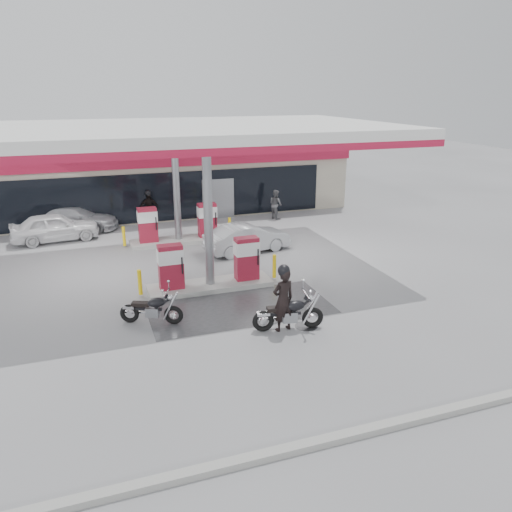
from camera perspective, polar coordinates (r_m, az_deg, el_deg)
The scene contains 17 objects.
ground at distance 16.56m, azimuth -3.51°, elevation -6.11°, with size 90.00×90.00×0.00m, color gray.
wet_patch at distance 16.69m, azimuth -1.85°, elevation -5.88°, with size 6.00×3.00×0.00m, color #4C4C4F.
drain_cover at distance 15.49m, azimuth 5.76°, elevation -7.98°, with size 0.70×0.70×0.01m, color #38383A.
kerb at distance 10.91m, azimuth 7.31°, elevation -20.37°, with size 28.00×0.25×0.15m, color gray.
store_building at distance 31.09m, azimuth -11.76°, elevation 9.14°, with size 22.00×8.22×4.00m.
canopy at distance 19.98m, azimuth -7.87°, elevation 13.72°, with size 16.00×10.02×5.51m.
pump_island_near at distance 18.08m, azimuth -5.29°, elevation -1.54°, with size 5.14×1.30×1.78m.
pump_island_far at distance 23.68m, azimuth -8.87°, elevation 3.19°, with size 5.14×1.30×1.78m.
main_motorcycle at distance 15.06m, azimuth 3.84°, elevation -6.65°, with size 2.18×0.88×1.12m.
biker_main at distance 14.82m, azimuth 3.13°, elevation -5.03°, with size 0.71×0.47×1.96m, color black.
parked_motorcycle at distance 15.75m, azimuth -11.77°, elevation -6.03°, with size 1.88×1.09×1.02m.
sedan_white at distance 25.52m, azimuth -22.01°, elevation 3.09°, with size 1.60×3.98×1.36m, color white.
attendant at distance 27.89m, azimuth 2.26°, elevation 5.94°, with size 0.78×0.61×1.61m, color #535458.
hatchback_silver at distance 22.08m, azimuth -1.00°, elevation 2.07°, with size 1.34×3.83×1.26m, color #A9ACB1.
parked_car_left at distance 27.25m, azimuth -19.82°, elevation 4.10°, with size 1.69×4.17×1.21m, color #B3B6BC.
parked_car_right at distance 30.62m, azimuth -1.39°, elevation 6.56°, with size 1.75×3.80×1.06m, color #5A131D.
biker_walking at distance 27.18m, azimuth -12.14°, elevation 5.33°, with size 1.02×0.42×1.74m, color black.
Camera 1 is at (-4.00, -14.51, 6.91)m, focal length 35.00 mm.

